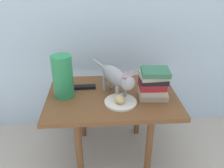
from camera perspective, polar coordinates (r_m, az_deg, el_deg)
The scene contains 9 objects.
ground_plane at distance 1.85m, azimuth -0.00°, elevation -16.54°, with size 6.00×6.00×0.00m, color #B2A899.
side_table at distance 1.57m, azimuth -0.00°, elevation -4.72°, with size 0.86×0.59×0.51m.
plate at distance 1.44m, azimuth 2.12°, elevation -4.50°, with size 0.20×0.20×0.01m, color silver.
bread_roll at distance 1.41m, azimuth 1.86°, elevation -3.73°, with size 0.08×0.06×0.05m, color #E0BC7A.
cat at distance 1.46m, azimuth 1.13°, elevation 1.67°, with size 0.26×0.43×0.23m.
book_stack at distance 1.48m, azimuth 10.17°, elevation 0.07°, with size 0.19×0.17×0.20m.
green_vase at distance 1.49m, azimuth -12.08°, elevation 1.86°, with size 0.13×0.13×0.28m, color #288C51.
candle_jar at distance 1.64m, azimuth 8.10°, elevation 0.62°, with size 0.07×0.07×0.08m.
tv_remote at distance 1.62m, azimuth -6.74°, elevation -0.75°, with size 0.15×0.04×0.02m, color black.
Camera 1 is at (-0.09, -1.32, 1.29)m, focal length 36.92 mm.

